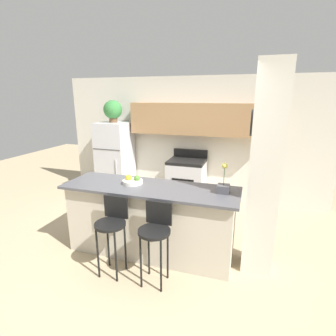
# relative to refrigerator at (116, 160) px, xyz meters

# --- Properties ---
(ground_plane) EXTENTS (14.00, 14.00, 0.00)m
(ground_plane) POSITION_rel_refrigerator_xyz_m (1.57, -1.90, -0.81)
(ground_plane) COLOR tan
(wall_back) EXTENTS (5.60, 0.38, 2.55)m
(wall_back) POSITION_rel_refrigerator_xyz_m (1.66, 0.34, 0.64)
(wall_back) COLOR silver
(wall_back) RESTS_ON ground_plane
(pillar_right) EXTENTS (0.38, 0.32, 2.55)m
(pillar_right) POSITION_rel_refrigerator_xyz_m (2.99, -1.81, 0.47)
(pillar_right) COLOR silver
(pillar_right) RESTS_ON ground_plane
(counter_bar) EXTENTS (2.37, 0.74, 0.99)m
(counter_bar) POSITION_rel_refrigerator_xyz_m (1.57, -1.90, -0.31)
(counter_bar) COLOR beige
(counter_bar) RESTS_ON ground_plane
(refrigerator) EXTENTS (0.65, 0.73, 1.62)m
(refrigerator) POSITION_rel_refrigerator_xyz_m (0.00, 0.00, 0.00)
(refrigerator) COLOR silver
(refrigerator) RESTS_ON ground_plane
(stove_range) EXTENTS (0.73, 0.65, 1.07)m
(stove_range) POSITION_rel_refrigerator_xyz_m (1.60, 0.05, -0.35)
(stove_range) COLOR silver
(stove_range) RESTS_ON ground_plane
(bar_stool_left) EXTENTS (0.37, 0.37, 0.97)m
(bar_stool_left) POSITION_rel_refrigerator_xyz_m (1.29, -2.45, -0.16)
(bar_stool_left) COLOR black
(bar_stool_left) RESTS_ON ground_plane
(bar_stool_right) EXTENTS (0.37, 0.37, 0.97)m
(bar_stool_right) POSITION_rel_refrigerator_xyz_m (1.85, -2.45, -0.16)
(bar_stool_right) COLOR black
(bar_stool_right) RESTS_ON ground_plane
(potted_plant_on_fridge) EXTENTS (0.39, 0.39, 0.46)m
(potted_plant_on_fridge) POSITION_rel_refrigerator_xyz_m (-0.00, 0.00, 1.06)
(potted_plant_on_fridge) COLOR brown
(potted_plant_on_fridge) RESTS_ON refrigerator
(orchid_vase) EXTENTS (0.15, 0.15, 0.38)m
(orchid_vase) POSITION_rel_refrigerator_xyz_m (2.53, -1.83, 0.27)
(orchid_vase) COLOR #4C4C51
(orchid_vase) RESTS_ON counter_bar
(fruit_bowl) EXTENTS (0.28, 0.28, 0.12)m
(fruit_bowl) POSITION_rel_refrigerator_xyz_m (1.30, -1.85, 0.21)
(fruit_bowl) COLOR silver
(fruit_bowl) RESTS_ON counter_bar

